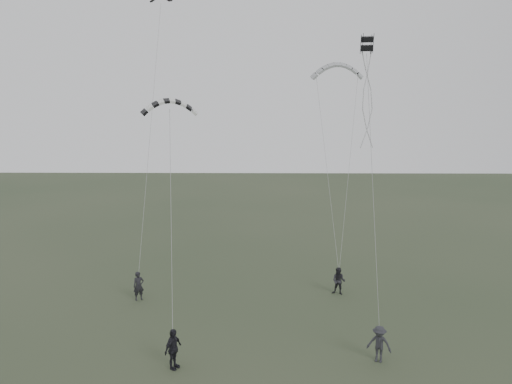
{
  "coord_description": "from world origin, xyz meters",
  "views": [
    {
      "loc": [
        2.01,
        -24.39,
        12.24
      ],
      "look_at": [
        1.57,
        5.59,
        7.18
      ],
      "focal_mm": 35.0,
      "sensor_mm": 36.0,
      "label": 1
    }
  ],
  "objects_px": {
    "flyer_center": "(173,349)",
    "kite_box": "(367,44)",
    "flyer_right": "(339,281)",
    "flyer_far": "(379,344)",
    "kite_striped": "(169,101)",
    "flyer_left": "(139,286)",
    "kite_pale_large": "(337,65)"
  },
  "relations": [
    {
      "from": "flyer_right",
      "to": "flyer_center",
      "type": "xyz_separation_m",
      "value": [
        -9.28,
        -9.75,
        0.08
      ]
    },
    {
      "from": "flyer_right",
      "to": "kite_box",
      "type": "height_order",
      "value": "kite_box"
    },
    {
      "from": "flyer_right",
      "to": "kite_box",
      "type": "relative_size",
      "value": 2.56
    },
    {
      "from": "kite_pale_large",
      "to": "kite_box",
      "type": "height_order",
      "value": "kite_pale_large"
    },
    {
      "from": "kite_striped",
      "to": "kite_pale_large",
      "type": "bearing_deg",
      "value": 26.67
    },
    {
      "from": "flyer_right",
      "to": "kite_striped",
      "type": "xyz_separation_m",
      "value": [
        -10.45,
        -2.59,
        11.74
      ]
    },
    {
      "from": "kite_pale_large",
      "to": "flyer_right",
      "type": "bearing_deg",
      "value": -91.0
    },
    {
      "from": "kite_striped",
      "to": "flyer_far",
      "type": "bearing_deg",
      "value": -44.81
    },
    {
      "from": "flyer_left",
      "to": "flyer_far",
      "type": "relative_size",
      "value": 1.02
    },
    {
      "from": "flyer_center",
      "to": "kite_box",
      "type": "distance_m",
      "value": 18.13
    },
    {
      "from": "flyer_left",
      "to": "kite_pale_large",
      "type": "relative_size",
      "value": 0.48
    },
    {
      "from": "flyer_left",
      "to": "flyer_right",
      "type": "relative_size",
      "value": 1.03
    },
    {
      "from": "flyer_right",
      "to": "flyer_far",
      "type": "relative_size",
      "value": 1.0
    },
    {
      "from": "flyer_far",
      "to": "kite_pale_large",
      "type": "bearing_deg",
      "value": 112.9
    },
    {
      "from": "flyer_left",
      "to": "kite_striped",
      "type": "distance_m",
      "value": 12.08
    },
    {
      "from": "flyer_right",
      "to": "flyer_left",
      "type": "bearing_deg",
      "value": -151.39
    },
    {
      "from": "kite_box",
      "to": "flyer_right",
      "type": "bearing_deg",
      "value": 102.71
    },
    {
      "from": "flyer_center",
      "to": "flyer_far",
      "type": "distance_m",
      "value": 9.94
    },
    {
      "from": "flyer_center",
      "to": "kite_striped",
      "type": "bearing_deg",
      "value": 36.4
    },
    {
      "from": "kite_striped",
      "to": "flyer_left",
      "type": "bearing_deg",
      "value": 136.54
    },
    {
      "from": "flyer_far",
      "to": "kite_box",
      "type": "height_order",
      "value": "kite_box"
    },
    {
      "from": "flyer_far",
      "to": "flyer_center",
      "type": "bearing_deg",
      "value": -152.64
    },
    {
      "from": "flyer_center",
      "to": "kite_striped",
      "type": "distance_m",
      "value": 13.74
    },
    {
      "from": "flyer_right",
      "to": "kite_box",
      "type": "xyz_separation_m",
      "value": [
        0.34,
        -4.8,
        14.63
      ]
    },
    {
      "from": "flyer_far",
      "to": "kite_pale_large",
      "type": "relative_size",
      "value": 0.47
    },
    {
      "from": "flyer_right",
      "to": "kite_pale_large",
      "type": "relative_size",
      "value": 0.47
    },
    {
      "from": "kite_box",
      "to": "kite_pale_large",
      "type": "bearing_deg",
      "value": 97.57
    },
    {
      "from": "kite_box",
      "to": "flyer_center",
      "type": "bearing_deg",
      "value": -144.18
    },
    {
      "from": "flyer_right",
      "to": "kite_box",
      "type": "distance_m",
      "value": 15.4
    },
    {
      "from": "flyer_right",
      "to": "flyer_far",
      "type": "height_order",
      "value": "flyer_far"
    },
    {
      "from": "flyer_left",
      "to": "flyer_right",
      "type": "xyz_separation_m",
      "value": [
        13.04,
        1.19,
        -0.02
      ]
    },
    {
      "from": "flyer_left",
      "to": "flyer_center",
      "type": "relative_size",
      "value": 0.95
    }
  ]
}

